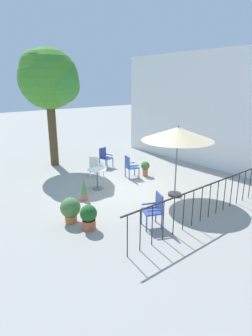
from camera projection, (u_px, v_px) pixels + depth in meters
name	position (u px, v px, depth m)	size (l,w,h in m)	color
ground_plane	(126.00, 189.00, 10.09)	(60.00, 60.00, 0.00)	#9E9B93
villa_facade	(209.00, 111.00, 12.18)	(10.00, 0.30, 4.95)	white
terrace_railing	(202.00, 198.00, 7.54)	(0.03, 5.55, 1.01)	black
shade_tree	(50.00, 79.00, 11.92)	(2.66, 2.53, 5.05)	brown
patio_umbrella_0	(178.00, 134.00, 8.90)	(2.29, 2.29, 2.36)	#2D2D2D
cafe_table_0	(97.00, 175.00, 9.96)	(0.66, 0.66, 0.73)	white
patio_chair_0	(96.00, 165.00, 11.07)	(0.59, 0.60, 0.88)	white
patio_chair_1	(130.00, 166.00, 11.10)	(0.55, 0.56, 0.90)	#284C98
patio_chair_2	(105.00, 156.00, 12.55)	(0.54, 0.50, 0.87)	#304495
patio_chair_3	(155.00, 208.00, 7.32)	(0.61, 0.60, 0.91)	#354A93
potted_plant_0	(84.00, 189.00, 9.01)	(0.20, 0.20, 0.77)	#D0714B
potted_plant_1	(71.00, 209.00, 7.59)	(0.55, 0.55, 0.70)	#C4733C
potted_plant_2	(89.00, 216.00, 7.24)	(0.44, 0.44, 0.66)	#B75B39
potted_plant_3	(145.00, 167.00, 11.40)	(0.35, 0.35, 0.60)	#C87142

